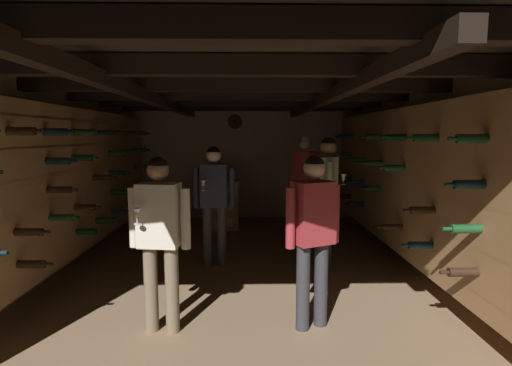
{
  "coord_description": "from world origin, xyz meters",
  "views": [
    {
      "loc": [
        0.12,
        -4.83,
        1.72
      ],
      "look_at": [
        0.21,
        -0.16,
        1.14
      ],
      "focal_mm": 27.35,
      "sensor_mm": 36.0,
      "label": 1
    }
  ],
  "objects": [
    {
      "name": "display_bottle",
      "position": [
        -0.39,
        2.13,
        1.04
      ],
      "size": [
        0.08,
        0.08,
        0.35
      ],
      "color": "#194723",
      "rests_on": "wine_crate_stack"
    },
    {
      "name": "person_host_center",
      "position": [
        -0.33,
        0.19,
        0.94
      ],
      "size": [
        0.54,
        0.33,
        1.57
      ],
      "color": "#2D2D33",
      "rests_on": "ground_plane"
    },
    {
      "name": "person_guest_mid_right",
      "position": [
        1.12,
        0.06,
        1.03
      ],
      "size": [
        0.33,
        0.54,
        1.69
      ],
      "color": "#2D2D33",
      "rests_on": "ground_plane"
    },
    {
      "name": "room_shell",
      "position": [
        -0.0,
        0.27,
        1.43
      ],
      "size": [
        4.72,
        6.52,
        2.41
      ],
      "color": "tan",
      "rests_on": "ground_plane"
    },
    {
      "name": "ground_plane",
      "position": [
        0.0,
        0.0,
        0.0
      ],
      "size": [
        8.4,
        8.4,
        0.0
      ],
      "primitive_type": "plane",
      "color": "#8C7051"
    },
    {
      "name": "person_guest_near_left",
      "position": [
        -0.65,
        -1.56,
        0.92
      ],
      "size": [
        0.54,
        0.33,
        1.54
      ],
      "color": "brown",
      "rests_on": "ground_plane"
    },
    {
      "name": "wine_crate_stack",
      "position": [
        -0.32,
        2.19,
        0.45
      ],
      "size": [
        0.52,
        0.35,
        0.9
      ],
      "color": "#A37547",
      "rests_on": "ground_plane"
    },
    {
      "name": "person_guest_near_right",
      "position": [
        0.68,
        -1.52,
        0.92
      ],
      "size": [
        0.5,
        0.34,
        1.55
      ],
      "color": "#2D2D33",
      "rests_on": "ground_plane"
    },
    {
      "name": "person_guest_far_right",
      "position": [
        1.01,
        1.32,
        1.04
      ],
      "size": [
        0.39,
        0.42,
        1.71
      ],
      "color": "#2D2D33",
      "rests_on": "ground_plane"
    }
  ]
}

